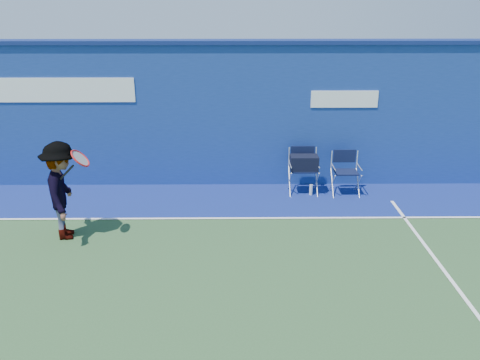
{
  "coord_description": "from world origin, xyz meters",
  "views": [
    {
      "loc": [
        1.32,
        -5.47,
        4.0
      ],
      "look_at": [
        1.4,
        2.6,
        1.0
      ],
      "focal_mm": 38.0,
      "sensor_mm": 36.0,
      "label": 1
    }
  ],
  "objects_px": {
    "tennis_player": "(62,191)",
    "directors_chair_left": "(303,175)",
    "water_bottle": "(311,190)",
    "directors_chair_right": "(345,181)"
  },
  "relations": [
    {
      "from": "tennis_player",
      "to": "directors_chair_left",
      "type": "bearing_deg",
      "value": 24.76
    },
    {
      "from": "directors_chair_left",
      "to": "water_bottle",
      "type": "distance_m",
      "value": 0.35
    },
    {
      "from": "directors_chair_left",
      "to": "water_bottle",
      "type": "relative_size",
      "value": 4.04
    },
    {
      "from": "directors_chair_right",
      "to": "water_bottle",
      "type": "height_order",
      "value": "directors_chair_right"
    },
    {
      "from": "directors_chair_left",
      "to": "directors_chair_right",
      "type": "bearing_deg",
      "value": -4.8
    },
    {
      "from": "water_bottle",
      "to": "tennis_player",
      "type": "relative_size",
      "value": 0.14
    },
    {
      "from": "directors_chair_left",
      "to": "directors_chair_right",
      "type": "xyz_separation_m",
      "value": [
        0.87,
        -0.07,
        -0.12
      ]
    },
    {
      "from": "water_bottle",
      "to": "directors_chair_right",
      "type": "bearing_deg",
      "value": 5.36
    },
    {
      "from": "directors_chair_right",
      "to": "tennis_player",
      "type": "height_order",
      "value": "tennis_player"
    },
    {
      "from": "directors_chair_left",
      "to": "directors_chair_right",
      "type": "height_order",
      "value": "directors_chair_left"
    }
  ]
}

